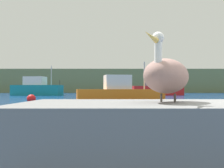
# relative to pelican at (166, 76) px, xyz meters

# --- Properties ---
(hillside_backdrop) EXTENTS (140.00, 14.77, 5.75)m
(hillside_backdrop) POSITION_rel_pelican_xyz_m (1.19, 63.97, 1.77)
(hillside_backdrop) COLOR #6B7A51
(hillside_backdrop) RESTS_ON ground
(pier_dock) EXTENTS (3.78, 2.02, 0.76)m
(pier_dock) POSITION_rel_pelican_xyz_m (0.01, 0.01, -0.73)
(pier_dock) COLOR slate
(pier_dock) RESTS_ON ground
(pelican) EXTENTS (0.94, 1.30, 0.84)m
(pelican) POSITION_rel_pelican_xyz_m (0.00, 0.00, 0.00)
(pelican) COLOR gray
(pelican) RESTS_ON pier_dock
(fishing_boat_teal) EXTENTS (7.29, 3.36, 4.21)m
(fishing_boat_teal) POSITION_rel_pelican_xyz_m (-11.48, 32.66, -0.07)
(fishing_boat_teal) COLOR teal
(fishing_boat_teal) RESTS_ON ground
(fishing_boat_red) EXTENTS (7.62, 3.17, 4.88)m
(fishing_boat_red) POSITION_rel_pelican_xyz_m (5.83, 33.49, -0.15)
(fishing_boat_red) COLOR red
(fishing_boat_red) RESTS_ON ground
(fishing_boat_orange) EXTENTS (8.07, 3.85, 3.45)m
(fishing_boat_orange) POSITION_rel_pelican_xyz_m (-0.05, 19.57, -0.40)
(fishing_boat_orange) COLOR orange
(fishing_boat_orange) RESTS_ON ground
(mooring_buoy) EXTENTS (0.57, 0.57, 0.57)m
(mooring_buoy) POSITION_rel_pelican_xyz_m (-5.94, 13.04, -0.82)
(mooring_buoy) COLOR red
(mooring_buoy) RESTS_ON ground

